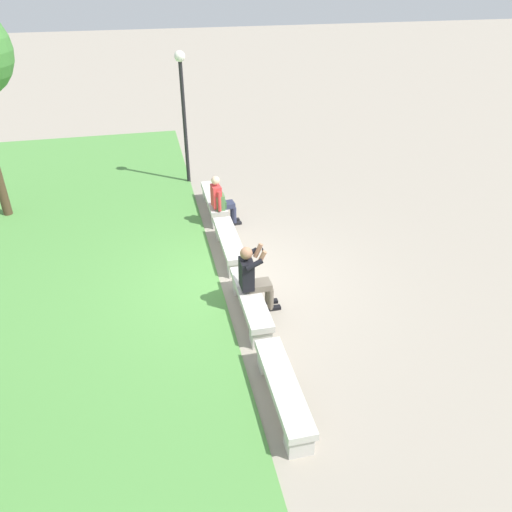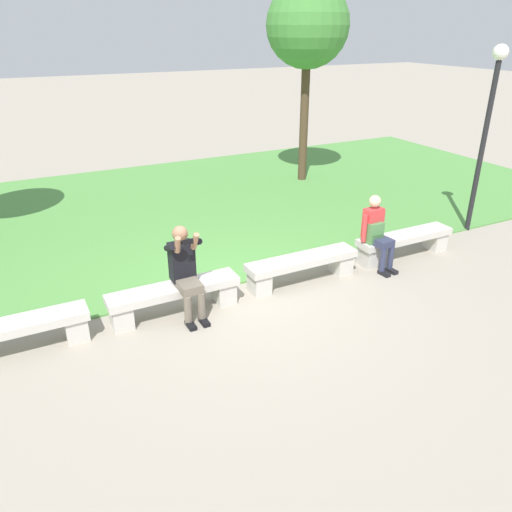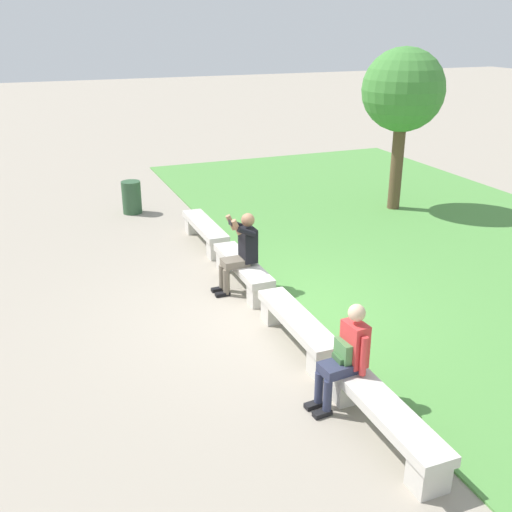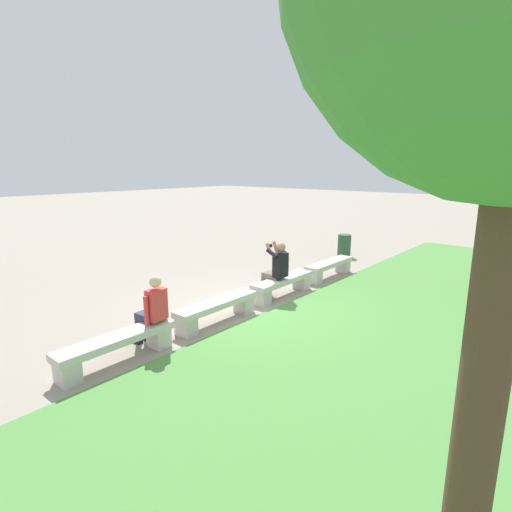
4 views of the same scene
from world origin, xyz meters
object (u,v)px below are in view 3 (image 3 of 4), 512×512
bench_mid (297,326)px  trash_bin (132,197)px  bench_near (243,269)px  backpack (346,355)px  bench_main (205,230)px  bench_far (384,416)px  person_photographer (241,249)px  person_distant (346,353)px  tree_behind_wall (403,92)px

bench_mid → trash_bin: trash_bin is taller
bench_near → backpack: backpack is taller
bench_main → bench_far: bearing=0.0°
bench_main → person_photographer: (2.31, -0.08, 0.44)m
bench_near → bench_mid: (2.15, 0.00, 0.00)m
bench_near → bench_mid: bearing=0.0°
person_distant → trash_bin: (-8.35, -0.89, -0.30)m
bench_near → person_distant: (3.57, -0.07, 0.37)m
bench_main → trash_bin: bearing=-160.0°
bench_mid → bench_main: bearing=180.0°
bench_main → bench_near: size_ratio=1.00×
bench_near → person_photographer: (0.16, -0.08, 0.44)m
bench_mid → trash_bin: size_ratio=2.55×
bench_near → bench_far: 4.30m
bench_mid → tree_behind_wall: (-4.95, 4.86, 2.41)m
bench_near → person_distant: 3.59m
backpack → tree_behind_wall: 8.28m
bench_mid → backpack: 1.43m
bench_near → person_distant: size_ratio=1.52×
tree_behind_wall → trash_bin: 6.57m
bench_near → tree_behind_wall: bearing=120.0°
bench_main → trash_bin: 2.80m
bench_near → bench_mid: size_ratio=1.00×
bench_near → bench_far: size_ratio=1.00×
person_photographer → bench_mid: bearing=2.2°
person_distant → bench_far: bearing=5.2°
bench_main → bench_far: (6.45, 0.00, 0.00)m
bench_mid → tree_behind_wall: bearing=135.6°
bench_mid → person_distant: (1.42, -0.07, 0.37)m
bench_mid → person_distant: size_ratio=1.52×
bench_main → trash_bin: trash_bin is taller
bench_mid → trash_bin: bearing=-172.1°
trash_bin → bench_main: bearing=20.0°
bench_near → bench_mid: 2.15m
bench_main → person_distant: size_ratio=1.52×
person_photographer → trash_bin: bearing=-169.9°
bench_main → bench_near: bearing=0.0°
bench_main → tree_behind_wall: size_ratio=0.52×
bench_main → person_photographer: size_ratio=1.45×
bench_mid → person_photographer: person_photographer is taller
person_distant → tree_behind_wall: 8.31m
person_distant → person_photographer: bearing=-179.8°
bench_near → person_photographer: person_photographer is taller
bench_far → person_distant: (-0.73, -0.07, 0.37)m
person_distant → backpack: person_distant is taller
bench_mid → person_photographer: size_ratio=1.45×
person_photographer → backpack: 3.38m
person_distant → tree_behind_wall: tree_behind_wall is taller
bench_mid → backpack: backpack is taller
bench_far → backpack: 0.83m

